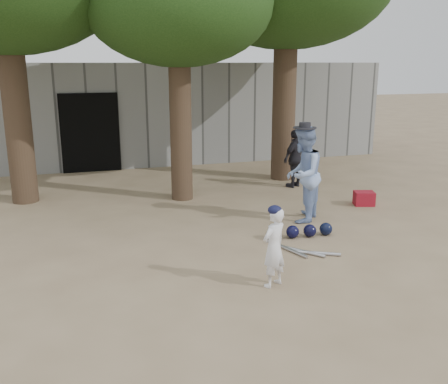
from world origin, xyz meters
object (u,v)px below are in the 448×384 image
object	(u,v)px
boy_player	(274,247)
spectator_dark	(295,158)
spectator_blue	(303,174)
red_bag	(364,198)

from	to	relation	value
boy_player	spectator_dark	size ratio (longest dim) A/B	0.79
boy_player	spectator_blue	size ratio (longest dim) A/B	0.61
spectator_blue	spectator_dark	bearing A→B (deg)	-163.00
spectator_dark	red_bag	bearing A→B (deg)	82.77
boy_player	red_bag	world-z (taller)	boy_player
spectator_blue	spectator_dark	world-z (taller)	spectator_blue
red_bag	spectator_dark	bearing A→B (deg)	110.54
red_bag	boy_player	bearing A→B (deg)	-137.70
spectator_dark	red_bag	distance (m)	2.17
boy_player	spectator_blue	world-z (taller)	spectator_blue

